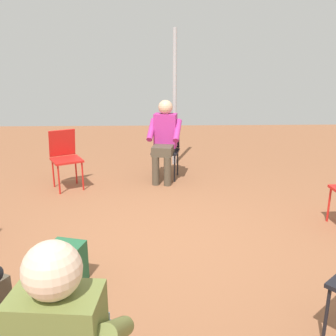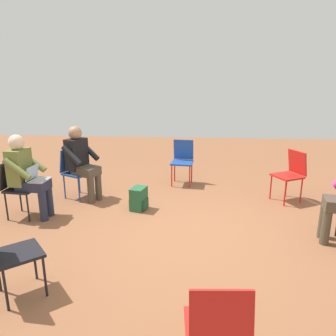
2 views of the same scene
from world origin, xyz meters
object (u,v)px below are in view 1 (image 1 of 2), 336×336
at_px(chair_west, 166,147).
at_px(chair_southwest, 65,155).
at_px(backpack_near_laptop_user, 68,265).
at_px(person_in_magenta, 164,137).

height_order(chair_west, chair_southwest, same).
bearing_deg(backpack_near_laptop_user, person_in_magenta, 162.23).
distance_m(chair_southwest, person_in_magenta, 1.50).
bearing_deg(chair_west, backpack_near_laptop_user, 83.75).
height_order(chair_southwest, person_in_magenta, person_in_magenta).
xyz_separation_m(chair_west, person_in_magenta, (0.16, -0.03, 0.20)).
distance_m(person_in_magenta, backpack_near_laptop_user, 2.95).
height_order(chair_west, backpack_near_laptop_user, chair_west).
bearing_deg(person_in_magenta, chair_west, -90.00).
xyz_separation_m(chair_west, chair_southwest, (0.47, -1.49, 0.00)).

